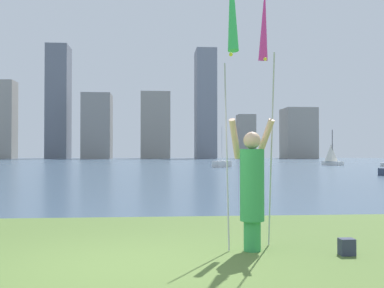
{
  "coord_description": "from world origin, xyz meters",
  "views": [
    {
      "loc": [
        0.45,
        -6.2,
        1.51
      ],
      "look_at": [
        2.09,
        13.7,
        1.87
      ],
      "focal_mm": 43.38,
      "sensor_mm": 36.0,
      "label": 1
    }
  ],
  "objects_px": {
    "kite_flag_left": "(232,7)",
    "bag": "(347,247)",
    "kite_flag_right": "(264,30)",
    "sailboat_5": "(222,164)",
    "sailboat_3": "(331,155)",
    "person": "(252,185)"
  },
  "relations": [
    {
      "from": "bag",
      "to": "sailboat_3",
      "type": "distance_m",
      "value": 49.51
    },
    {
      "from": "kite_flag_right",
      "to": "sailboat_5",
      "type": "bearing_deg",
      "value": 82.64
    },
    {
      "from": "bag",
      "to": "sailboat_3",
      "type": "height_order",
      "value": "sailboat_3"
    },
    {
      "from": "kite_flag_right",
      "to": "sailboat_5",
      "type": "distance_m",
      "value": 39.55
    },
    {
      "from": "kite_flag_left",
      "to": "sailboat_5",
      "type": "height_order",
      "value": "kite_flag_left"
    },
    {
      "from": "person",
      "to": "kite_flag_left",
      "type": "relative_size",
      "value": 0.45
    },
    {
      "from": "kite_flag_left",
      "to": "kite_flag_right",
      "type": "bearing_deg",
      "value": 52.68
    },
    {
      "from": "person",
      "to": "sailboat_5",
      "type": "relative_size",
      "value": 0.49
    },
    {
      "from": "kite_flag_left",
      "to": "sailboat_3",
      "type": "relative_size",
      "value": 1.09
    },
    {
      "from": "person",
      "to": "sailboat_3",
      "type": "bearing_deg",
      "value": 85.5
    },
    {
      "from": "bag",
      "to": "sailboat_5",
      "type": "relative_size",
      "value": 0.06
    },
    {
      "from": "kite_flag_left",
      "to": "bag",
      "type": "height_order",
      "value": "kite_flag_left"
    },
    {
      "from": "kite_flag_right",
      "to": "sailboat_5",
      "type": "height_order",
      "value": "kite_flag_right"
    },
    {
      "from": "sailboat_3",
      "to": "sailboat_5",
      "type": "relative_size",
      "value": 1.01
    },
    {
      "from": "person",
      "to": "sailboat_5",
      "type": "bearing_deg",
      "value": 100.57
    },
    {
      "from": "person",
      "to": "sailboat_5",
      "type": "height_order",
      "value": "sailboat_5"
    },
    {
      "from": "kite_flag_left",
      "to": "bag",
      "type": "relative_size",
      "value": 18.63
    },
    {
      "from": "person",
      "to": "kite_flag_right",
      "type": "xyz_separation_m",
      "value": [
        0.36,
        0.65,
        2.59
      ]
    },
    {
      "from": "kite_flag_left",
      "to": "sailboat_5",
      "type": "xyz_separation_m",
      "value": [
        5.77,
        40.03,
        -3.32
      ]
    },
    {
      "from": "kite_flag_right",
      "to": "bag",
      "type": "xyz_separation_m",
      "value": [
        0.97,
        -1.05,
        -3.46
      ]
    },
    {
      "from": "kite_flag_left",
      "to": "kite_flag_right",
      "type": "relative_size",
      "value": 1.05
    },
    {
      "from": "person",
      "to": "sailboat_3",
      "type": "xyz_separation_m",
      "value": [
        19.25,
        45.73,
        0.24
      ]
    }
  ]
}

